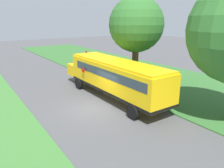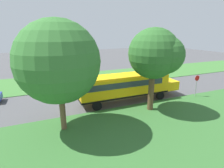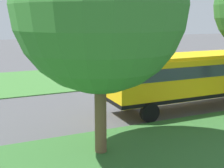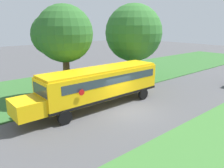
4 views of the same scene
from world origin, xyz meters
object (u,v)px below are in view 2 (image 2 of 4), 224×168
at_px(oak_tree_beside_bus, 157,54).
at_px(stop_sign, 196,83).
at_px(oak_tree_roadside_mid, 59,61).
at_px(school_bus, 126,85).

bearing_deg(oak_tree_beside_bus, stop_sign, -79.70).
bearing_deg(oak_tree_roadside_mid, oak_tree_beside_bus, -87.80).
height_order(oak_tree_beside_bus, oak_tree_roadside_mid, oak_tree_roadside_mid).
distance_m(oak_tree_beside_bus, oak_tree_roadside_mid, 8.92).
distance_m(school_bus, oak_tree_beside_bus, 5.31).
bearing_deg(school_bus, stop_sign, -103.77).
height_order(oak_tree_beside_bus, stop_sign, oak_tree_beside_bus).
relative_size(school_bus, oak_tree_roadside_mid, 1.41).
distance_m(school_bus, oak_tree_roadside_mid, 9.24).
distance_m(oak_tree_roadside_mid, stop_sign, 16.68).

